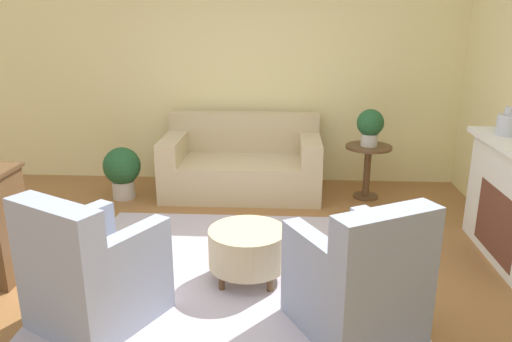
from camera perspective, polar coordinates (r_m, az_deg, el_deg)
ground_plane at (r=4.32m, az=-2.47°, el=-11.72°), size 16.00×16.00×0.00m
wall_back at (r=6.48m, az=-0.22°, el=11.13°), size 9.24×0.12×2.80m
rug at (r=4.31m, az=-2.47°, el=-11.66°), size 2.82×2.59×0.01m
couch at (r=6.12m, az=-1.58°, el=0.59°), size 1.88×0.98×0.94m
armchair_left at (r=3.71m, az=-18.35°, el=-11.15°), size 1.00×1.03×0.96m
armchair_right at (r=3.51m, az=11.72°, el=-12.36°), size 1.00×1.03×0.96m
ottoman_table at (r=4.12m, az=-0.97°, el=-8.76°), size 0.64×0.64×0.43m
side_table at (r=6.04m, az=12.64°, el=0.96°), size 0.54×0.54×0.64m
vase_mantel_near at (r=5.02m, az=26.88°, el=4.82°), size 0.20×0.20×0.26m
potted_plant_on_side_table at (r=5.94m, az=12.92°, el=5.11°), size 0.31×0.31×0.43m
potted_plant_floor at (r=6.12m, az=-15.05°, el=0.18°), size 0.44×0.44×0.62m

